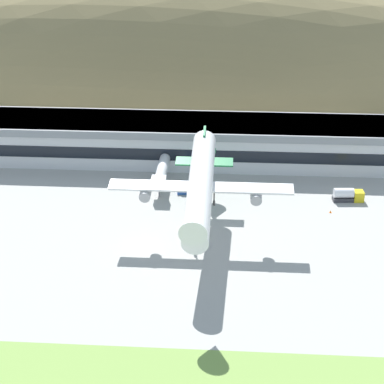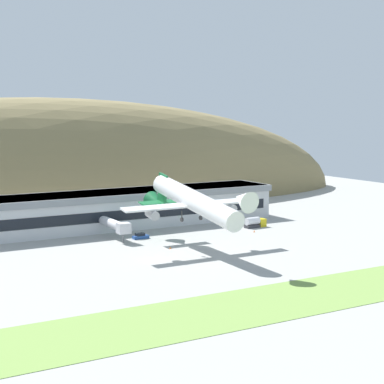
% 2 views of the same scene
% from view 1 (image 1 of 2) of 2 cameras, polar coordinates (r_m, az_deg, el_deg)
% --- Properties ---
extents(ground_plane, '(342.36, 342.36, 0.00)m').
position_cam_1_polar(ground_plane, '(131.79, -4.57, -4.93)').
color(ground_plane, '#9E9E99').
extents(hill_backdrop, '(277.11, 65.35, 80.59)m').
position_cam_1_polar(hill_backdrop, '(225.92, -0.32, 8.69)').
color(hill_backdrop, olive).
rests_on(hill_backdrop, ground_plane).
extents(terminal_building, '(116.19, 18.11, 10.90)m').
position_cam_1_polar(terminal_building, '(169.56, -1.61, 4.82)').
color(terminal_building, silver).
rests_on(terminal_building, ground_plane).
extents(jetway_0, '(3.38, 16.12, 5.43)m').
position_cam_1_polar(jetway_0, '(154.61, -2.74, 1.73)').
color(jetway_0, silver).
rests_on(jetway_0, ground_plane).
extents(cargo_airplane, '(37.28, 48.89, 11.50)m').
position_cam_1_polar(cargo_airplane, '(128.03, 0.76, 0.66)').
color(cargo_airplane, white).
extents(service_car_1, '(4.59, 1.96, 1.61)m').
position_cam_1_polar(service_car_1, '(152.96, -0.48, 0.10)').
color(service_car_1, '#264C99').
rests_on(service_car_1, ground_plane).
extents(fuel_truck, '(7.24, 2.85, 3.19)m').
position_cam_1_polar(fuel_truck, '(153.50, 13.68, -0.26)').
color(fuel_truck, gold).
rests_on(fuel_truck, ground_plane).
extents(traffic_cone_0, '(0.52, 0.52, 0.58)m').
position_cam_1_polar(traffic_cone_0, '(147.77, 12.21, -1.70)').
color(traffic_cone_0, orange).
rests_on(traffic_cone_0, ground_plane).
extents(traffic_cone_1, '(0.52, 0.52, 0.58)m').
position_cam_1_polar(traffic_cone_1, '(139.12, -0.53, -2.91)').
color(traffic_cone_1, orange).
rests_on(traffic_cone_1, ground_plane).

